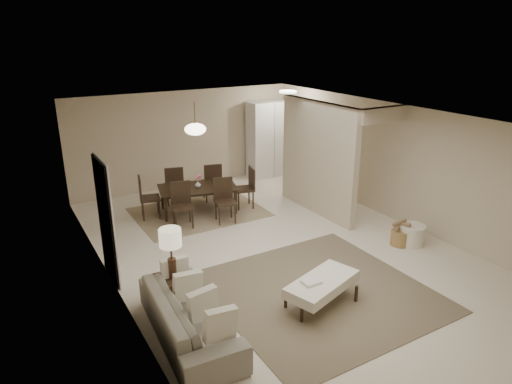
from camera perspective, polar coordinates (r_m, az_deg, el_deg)
floor at (r=8.68m, az=2.95°, el=-7.28°), size 9.00×9.00×0.00m
ceiling at (r=7.88m, az=3.26°, el=9.17°), size 9.00×9.00×0.00m
back_wall at (r=12.06m, az=-8.82°, el=6.54°), size 6.00×0.00×6.00m
left_wall at (r=7.10m, az=-17.62°, el=-3.48°), size 0.00×9.00×9.00m
right_wall at (r=10.10m, az=17.48°, el=3.32°), size 0.00×9.00×9.00m
partition at (r=10.18m, az=7.71°, el=4.18°), size 0.15×2.50×2.50m
doorway at (r=7.73m, az=-18.28°, el=-3.48°), size 0.04×0.90×2.04m
pantry_cabinet at (r=12.84m, az=1.64°, el=6.63°), size 1.20×0.55×2.10m
flush_light at (r=11.78m, az=4.01°, el=12.40°), size 0.44×0.44×0.05m
living_rug at (r=7.47m, az=7.90°, el=-12.23°), size 3.20×3.20×0.01m
sofa at (r=6.36m, az=-8.33°, el=-15.15°), size 2.21×0.98×0.63m
ottoman_bench at (r=6.98m, az=8.25°, el=-11.38°), size 1.33×0.90×0.44m
side_table at (r=6.96m, az=-10.21°, el=-12.37°), size 0.51×0.51×0.54m
table_lamp at (r=6.56m, az=-10.64°, el=-6.16°), size 0.32×0.32×0.76m
round_pouf at (r=9.32m, az=18.87°, el=-5.09°), size 0.50×0.50×0.39m
wicker_basket at (r=9.24m, az=17.56°, el=-5.47°), size 0.39×0.39×0.30m
dining_rug at (r=10.49m, az=-7.13°, el=-2.50°), size 2.80×2.10×0.01m
dining_table at (r=10.38m, az=-7.20°, el=-0.99°), size 1.89×1.33×0.60m
dining_chairs at (r=10.32m, az=-7.24°, el=-0.08°), size 2.58×2.11×0.95m
vase at (r=10.26m, az=-7.29°, el=0.96°), size 0.16×0.16×0.14m
yellow_mat at (r=11.55m, az=8.28°, el=-0.45°), size 1.08×0.79×0.01m
pendant_light at (r=9.93m, az=-7.59°, el=7.79°), size 0.46×0.46×0.71m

